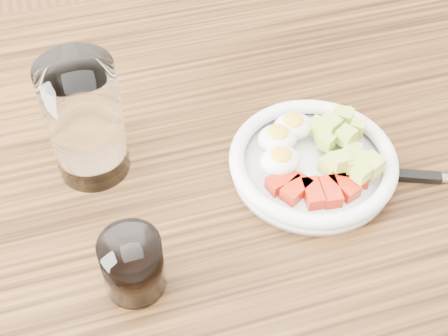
# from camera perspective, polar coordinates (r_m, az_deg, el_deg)

# --- Properties ---
(dining_table) EXTENTS (1.50, 0.90, 0.77)m
(dining_table) POSITION_cam_1_polar(r_m,az_deg,el_deg) (0.85, 0.85, -6.16)
(dining_table) COLOR brown
(dining_table) RESTS_ON ground
(bowl) EXTENTS (0.21, 0.21, 0.05)m
(bowl) POSITION_cam_1_polar(r_m,az_deg,el_deg) (0.78, 8.18, 0.80)
(bowl) COLOR white
(bowl) RESTS_ON dining_table
(fork) EXTENTS (0.20, 0.09, 0.01)m
(fork) POSITION_cam_1_polar(r_m,az_deg,el_deg) (0.81, 17.74, -0.77)
(fork) COLOR black
(fork) RESTS_ON dining_table
(water_glass) EXTENTS (0.09, 0.09, 0.16)m
(water_glass) POSITION_cam_1_polar(r_m,az_deg,el_deg) (0.75, -12.60, 4.24)
(water_glass) COLOR white
(water_glass) RESTS_ON dining_table
(coffee_glass) EXTENTS (0.07, 0.07, 0.08)m
(coffee_glass) POSITION_cam_1_polar(r_m,az_deg,el_deg) (0.67, -8.35, -8.76)
(coffee_glass) COLOR white
(coffee_glass) RESTS_ON dining_table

